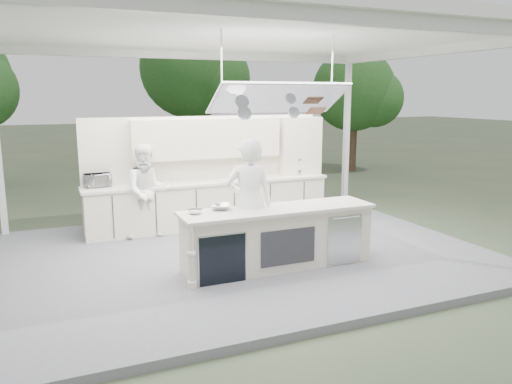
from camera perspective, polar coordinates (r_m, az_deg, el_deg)
name	(u,v)px	position (r m, az deg, el deg)	size (l,w,h in m)	color
ground	(245,258)	(8.76, -1.26, -7.57)	(90.00, 90.00, 0.00)	#424D35
stage_deck	(245,255)	(8.74, -1.26, -7.20)	(8.00, 6.00, 0.12)	slate
tent	(245,37)	(8.34, -1.32, 17.34)	(8.20, 6.20, 3.86)	white
demo_island	(277,238)	(7.85, 2.42, -5.24)	(3.10, 0.79, 0.95)	silver
back_counter	(211,203)	(10.33, -5.20, -1.29)	(5.08, 0.72, 0.95)	silver
back_wall_unit	(227,154)	(10.51, -3.34, 4.35)	(5.05, 0.48, 2.25)	silver
tree_cluster	(133,80)	(17.73, -13.92, 12.31)	(19.55, 9.40, 5.85)	#443122
head_chef	(249,204)	(7.76, -0.79, -1.34)	(0.74, 0.48, 2.03)	white
sous_chef	(148,191)	(9.59, -12.25, 0.07)	(0.87, 0.68, 1.78)	white
toaster_oven	(97,180)	(9.96, -17.72, 1.31)	(0.48, 0.32, 0.26)	silver
bowl_large	(221,207)	(7.65, -4.03, -1.71)	(0.33, 0.33, 0.08)	silver
bowl_small	(195,212)	(7.41, -6.99, -2.23)	(0.22, 0.22, 0.07)	silver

